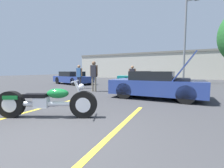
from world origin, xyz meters
The scene contains 12 objects.
ground_plane centered at (0.00, 0.00, 0.00)m, with size 80.00×80.00×0.00m, color #38383A.
parking_stripe_middle centered at (-1.98, 0.88, 0.00)m, with size 0.12×4.64×0.01m, color yellow.
parking_stripe_back centered at (1.03, 0.88, 0.00)m, with size 0.12×4.64×0.01m, color yellow.
far_building centered at (0.00, 25.73, 2.34)m, with size 32.00×4.20×4.40m.
light_pole centered at (2.65, 14.54, 4.38)m, with size 1.21×0.28×8.00m.
motorcycle centered at (-0.99, 1.08, 0.42)m, with size 2.50×1.24×0.99m.
show_car_hood_open centered at (1.25, 5.32, 0.62)m, with size 4.05×2.02×2.00m.
parked_car_left_row centered at (-7.08, 9.73, 0.58)m, with size 4.58×3.11×1.20m.
parked_car_mid_row centered at (-1.22, 12.71, 0.59)m, with size 4.86×2.88×1.24m.
spectator_near_motorcycle centered at (-2.52, 6.02, 1.10)m, with size 0.52×0.24×1.83m.
spectator_by_show_car centered at (-0.90, 8.68, 0.96)m, with size 0.52×0.21×1.63m.
spectator_midground centered at (-4.35, 7.02, 0.99)m, with size 0.52×0.22×1.67m.
Camera 1 is at (2.20, -1.80, 1.25)m, focal length 24.00 mm.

